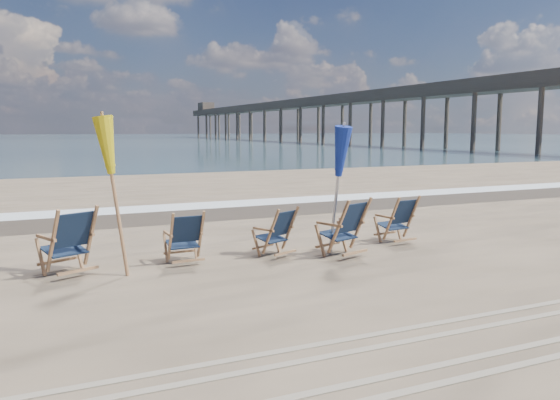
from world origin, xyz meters
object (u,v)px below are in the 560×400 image
Objects in this scene: beach_chair_0 at (91,238)px; beach_chair_4 at (412,219)px; beach_chair_3 at (361,226)px; beach_chair_2 at (290,230)px; umbrella_yellow at (114,153)px; umbrella_blue at (337,157)px; beach_chair_1 at (201,236)px; fishing_pier at (315,114)px.

beach_chair_4 is (5.91, -0.14, -0.06)m from beach_chair_0.
beach_chair_3 is at bearing 147.52° from beach_chair_0.
beach_chair_4 is (1.48, 0.51, -0.05)m from beach_chair_3.
umbrella_yellow reaches higher than beach_chair_2.
umbrella_blue is at bearing 148.16° from beach_chair_0.
umbrella_blue is at bearing -3.13° from umbrella_yellow.
umbrella_yellow is at bearing -5.87° from beach_chair_4.
beach_chair_4 reaches higher than beach_chair_1.
beach_chair_3 is at bearing -4.34° from umbrella_yellow.
beach_chair_4 is at bearing -116.10° from fishing_pier.
umbrella_yellow is at bearing 7.50° from beach_chair_1.
beach_chair_0 is 1.03× the size of beach_chair_3.
beach_chair_1 is 0.95× the size of beach_chair_4.
fishing_pier is at bearing 60.53° from umbrella_yellow.
beach_chair_3 is 1.57m from beach_chair_4.
fishing_pier is at bearing -143.93° from beach_chair_0.
umbrella_blue reaches higher than beach_chair_4.
beach_chair_0 reaches higher than beach_chair_3.
beach_chair_2 is at bearing 149.33° from umbrella_blue.
beach_chair_0 is 4.20m from umbrella_blue.
umbrella_blue reaches higher than beach_chair_1.
fishing_pier is at bearing -124.03° from beach_chair_4.
beach_chair_0 is 0.48× the size of umbrella_blue.
umbrella_yellow reaches higher than beach_chair_3.
beach_chair_2 is 0.85× the size of beach_chair_3.
beach_chair_4 is (4.21, -0.03, 0.02)m from beach_chair_1.
umbrella_blue is at bearing -32.97° from beach_chair_3.
umbrella_blue is at bearing -117.18° from fishing_pier.
beach_chair_1 reaches higher than beach_chair_2.
umbrella_blue is (3.99, -0.54, 1.19)m from beach_chair_0.
fishing_pier is at bearing 62.82° from umbrella_blue.
umbrella_yellow is 1.06× the size of umbrella_blue.
beach_chair_2 is 2.60m from beach_chair_4.
umbrella_blue is (3.64, -0.20, -0.12)m from umbrella_yellow.
beach_chair_4 is at bearing 177.39° from beach_chair_1.
fishing_pier reaches higher than umbrella_blue.
beach_chair_3 is 0.01× the size of fishing_pier.
beach_chair_0 is at bearing 135.82° from umbrella_yellow.
beach_chair_0 is 0.01× the size of fishing_pier.
beach_chair_3 is (4.43, -0.65, -0.01)m from beach_chair_0.
beach_chair_4 is at bearing 154.50° from beach_chair_0.
fishing_pier is (38.06, 72.39, 4.21)m from beach_chair_2.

